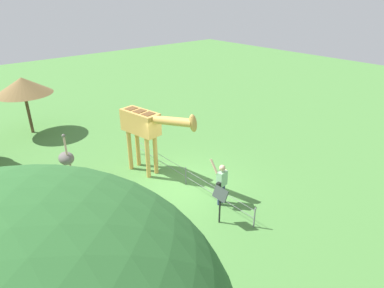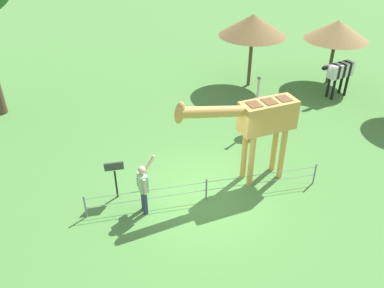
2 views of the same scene
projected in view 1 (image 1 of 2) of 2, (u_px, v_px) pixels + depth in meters
name	position (u px, v px, depth m)	size (l,w,h in m)	color
ground_plane	(181.00, 186.00, 13.17)	(60.00, 60.00, 0.00)	#4C843D
giraffe	(146.00, 126.00, 13.18)	(3.83, 1.10, 3.23)	gold
visitor	(221.00, 182.00, 11.72)	(0.56, 0.58, 1.77)	navy
ostrich	(66.00, 158.00, 12.77)	(0.70, 0.56, 2.25)	#CC9E93
shade_hut_far	(23.00, 86.00, 16.98)	(2.85, 2.85, 3.03)	brown
info_sign	(220.00, 199.00, 10.72)	(0.56, 0.21, 1.32)	black
wire_fence	(186.00, 175.00, 13.14)	(7.05, 0.05, 0.75)	slate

